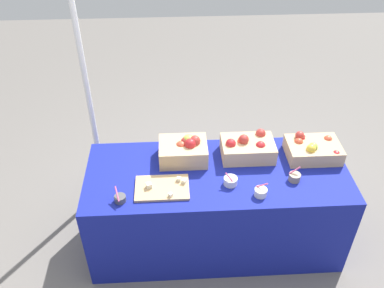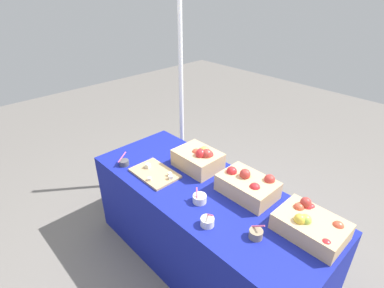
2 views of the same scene
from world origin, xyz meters
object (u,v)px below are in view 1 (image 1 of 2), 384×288
object	(u,v)px
apple_crate_middle	(248,148)
apple_crate_right	(185,149)
sample_bowl_near	(120,198)
sample_bowl_extra	(295,177)
cutting_board_front	(162,188)
apple_crate_left	(313,149)
sample_bowl_far	(231,181)
tent_pole	(89,101)
sample_bowl_mid	(261,192)

from	to	relation	value
apple_crate_middle	apple_crate_right	world-z (taller)	apple_crate_right
apple_crate_middle	sample_bowl_near	xyz separation A→B (m)	(-0.92, -0.43, -0.05)
apple_crate_right	sample_bowl_extra	xyz separation A→B (m)	(0.76, -0.28, -0.06)
cutting_board_front	sample_bowl_near	world-z (taller)	sample_bowl_near
apple_crate_left	sample_bowl_extra	distance (m)	0.33
sample_bowl_far	tent_pole	bearing A→B (deg)	143.69
sample_bowl_near	sample_bowl_extra	xyz separation A→B (m)	(1.20, 0.14, 0.00)
sample_bowl_near	tent_pole	distance (m)	0.96
apple_crate_middle	sample_bowl_extra	size ratio (longest dim) A/B	3.69
apple_crate_right	sample_bowl_near	xyz separation A→B (m)	(-0.45, -0.42, -0.06)
cutting_board_front	sample_bowl_near	distance (m)	0.30
apple_crate_middle	tent_pole	world-z (taller)	tent_pole
sample_bowl_near	sample_bowl_mid	size ratio (longest dim) A/B	0.94
apple_crate_middle	sample_bowl_mid	distance (m)	0.43
apple_crate_middle	sample_bowl_mid	world-z (taller)	apple_crate_middle
sample_bowl_far	apple_crate_right	bearing A→B (deg)	135.84
sample_bowl_near	tent_pole	xyz separation A→B (m)	(-0.29, 0.89, 0.22)
sample_bowl_near	sample_bowl_far	bearing A→B (deg)	9.18
sample_bowl_mid	cutting_board_front	bearing A→B (deg)	171.52
apple_crate_middle	sample_bowl_extra	distance (m)	0.41
apple_crate_left	sample_bowl_extra	xyz separation A→B (m)	(-0.20, -0.26, -0.04)
apple_crate_right	sample_bowl_mid	distance (m)	0.65
tent_pole	apple_crate_middle	bearing A→B (deg)	-20.84
sample_bowl_mid	tent_pole	world-z (taller)	tent_pole
apple_crate_left	sample_bowl_near	world-z (taller)	apple_crate_left
apple_crate_middle	cutting_board_front	bearing A→B (deg)	-152.85
sample_bowl_mid	sample_bowl_far	distance (m)	0.22
cutting_board_front	sample_bowl_mid	xyz separation A→B (m)	(0.66, -0.10, 0.02)
apple_crate_left	apple_crate_right	bearing A→B (deg)	178.85
apple_crate_middle	tent_pole	distance (m)	1.30
cutting_board_front	sample_bowl_near	xyz separation A→B (m)	(-0.28, -0.10, 0.01)
tent_pole	sample_bowl_mid	bearing A→B (deg)	-35.72
apple_crate_middle	tent_pole	bearing A→B (deg)	159.16
apple_crate_middle	sample_bowl_near	world-z (taller)	apple_crate_middle
sample_bowl_mid	apple_crate_middle	bearing A→B (deg)	93.09
apple_crate_right	sample_bowl_mid	world-z (taller)	apple_crate_right
apple_crate_middle	sample_bowl_mid	bearing A→B (deg)	-86.91
apple_crate_right	sample_bowl_far	size ratio (longest dim) A/B	3.40
apple_crate_left	sample_bowl_far	bearing A→B (deg)	-157.04
cutting_board_front	sample_bowl_far	bearing A→B (deg)	2.49
apple_crate_right	apple_crate_middle	bearing A→B (deg)	1.40
apple_crate_middle	tent_pole	size ratio (longest dim) A/B	0.20
sample_bowl_far	sample_bowl_near	bearing A→B (deg)	-170.82
sample_bowl_near	sample_bowl_extra	world-z (taller)	sample_bowl_extra
apple_crate_left	sample_bowl_far	size ratio (longest dim) A/B	3.78
sample_bowl_extra	apple_crate_left	bearing A→B (deg)	52.78
apple_crate_left	sample_bowl_near	bearing A→B (deg)	-164.18
cutting_board_front	apple_crate_middle	bearing A→B (deg)	27.15
sample_bowl_near	apple_crate_right	bearing A→B (deg)	42.94
tent_pole	cutting_board_front	bearing A→B (deg)	-54.04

